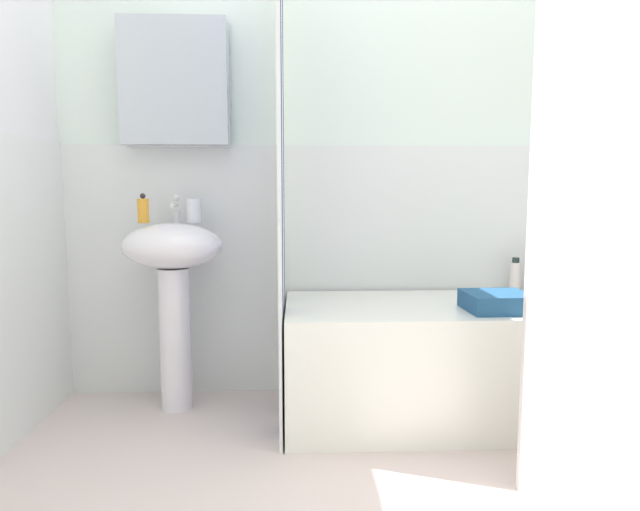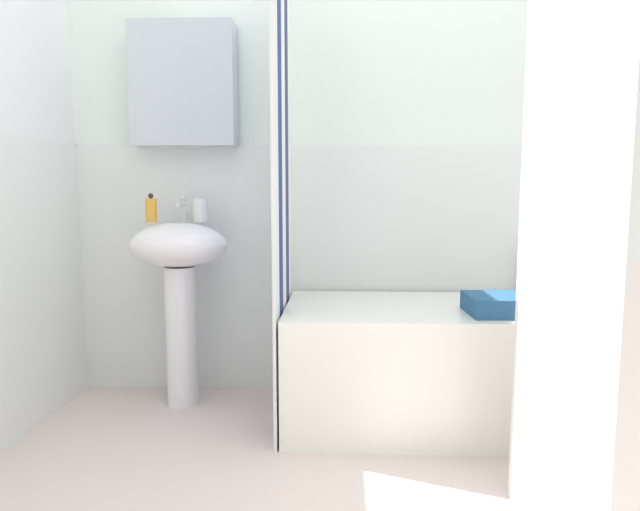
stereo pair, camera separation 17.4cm
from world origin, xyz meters
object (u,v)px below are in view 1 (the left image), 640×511
at_px(body_wash_bottle, 515,276).
at_px(soap_dispenser, 143,210).
at_px(conditioner_bottle, 563,271).
at_px(lotion_bottle, 548,274).
at_px(toothbrush_cup, 194,211).
at_px(bathtub, 451,360).
at_px(sink, 173,274).
at_px(towel_folded, 497,302).

bearing_deg(body_wash_bottle, soap_dispenser, -177.03).
xyz_separation_m(conditioner_bottle, lotion_bottle, (-0.10, -0.05, -0.01)).
height_order(toothbrush_cup, body_wash_bottle, toothbrush_cup).
relative_size(bathtub, conditioner_bottle, 6.98).
bearing_deg(sink, soap_dispenser, 166.72).
relative_size(soap_dispenser, lotion_bottle, 0.69).
xyz_separation_m(lotion_bottle, towel_folded, (-0.38, -0.38, -0.05)).
relative_size(conditioner_bottle, lotion_bottle, 1.08).
height_order(lotion_bottle, towel_folded, lotion_bottle).
height_order(toothbrush_cup, towel_folded, toothbrush_cup).
distance_m(conditioner_bottle, lotion_bottle, 0.11).
height_order(sink, body_wash_bottle, sink).
distance_m(body_wash_bottle, towel_folded, 0.47).
height_order(bathtub, towel_folded, towel_folded).
relative_size(toothbrush_cup, towel_folded, 0.43).
relative_size(conditioner_bottle, towel_folded, 0.82).
bearing_deg(lotion_bottle, bathtub, -156.39).
bearing_deg(bathtub, body_wash_bottle, 34.36).
xyz_separation_m(sink, toothbrush_cup, (0.08, 0.08, 0.28)).
distance_m(bathtub, conditioner_bottle, 0.76).
relative_size(soap_dispenser, body_wash_bottle, 0.79).
height_order(sink, lotion_bottle, sink).
relative_size(toothbrush_cup, lotion_bottle, 0.56).
relative_size(sink, towel_folded, 3.36).
bearing_deg(soap_dispenser, sink, -13.28).
xyz_separation_m(soap_dispenser, bathtub, (1.35, -0.17, -0.65)).
height_order(sink, conditioner_bottle, sink).
bearing_deg(towel_folded, toothbrush_cup, 163.98).
height_order(conditioner_bottle, body_wash_bottle, conditioner_bottle).
bearing_deg(toothbrush_cup, body_wash_bottle, 1.58).
bearing_deg(bathtub, towel_folded, -47.67).
relative_size(sink, body_wash_bottle, 5.04).
distance_m(toothbrush_cup, bathtub, 1.32).
relative_size(bathtub, towel_folded, 5.71).
bearing_deg(bathtub, conditioner_bottle, 23.88).
relative_size(toothbrush_cup, bathtub, 0.07).
distance_m(sink, lotion_bottle, 1.74).
height_order(toothbrush_cup, lotion_bottle, toothbrush_cup).
bearing_deg(lotion_bottle, toothbrush_cup, -179.58).
bearing_deg(towel_folded, bathtub, 132.33).
xyz_separation_m(sink, towel_folded, (1.35, -0.29, -0.08)).
distance_m(sink, body_wash_bottle, 1.60).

